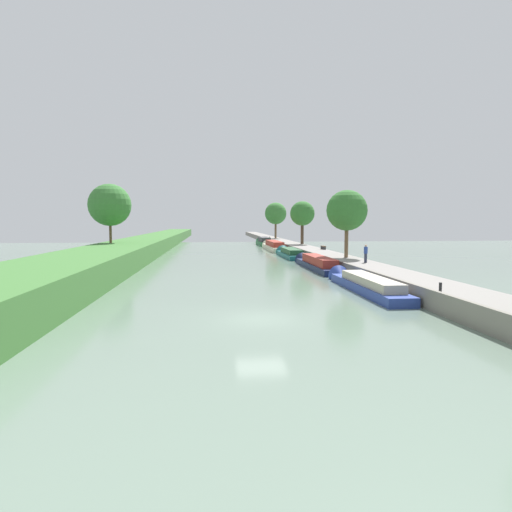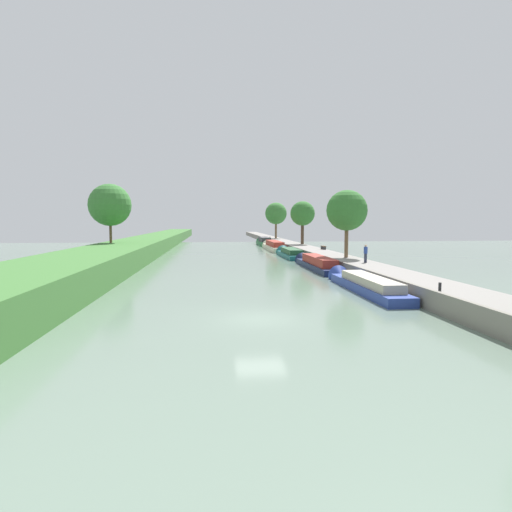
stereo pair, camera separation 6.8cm
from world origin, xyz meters
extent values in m
plane|color=slate|center=(0.00, 0.00, 0.00)|extent=(160.00, 160.00, 0.00)
cube|color=gray|center=(11.26, 0.00, 0.56)|extent=(3.26, 260.00, 1.13)
cube|color=gray|center=(9.51, 0.00, 0.59)|extent=(0.25, 260.00, 1.18)
cube|color=#283D93|center=(8.25, 7.30, 0.30)|extent=(1.85, 11.50, 0.60)
cube|color=#B2A893|center=(8.25, 6.73, 0.88)|extent=(1.51, 8.05, 0.57)
cone|color=#283D93|center=(8.25, 13.61, 0.30)|extent=(1.75, 1.11, 1.75)
cube|color=#141E42|center=(8.29, 21.65, 0.28)|extent=(1.86, 12.56, 0.57)
cube|color=maroon|center=(8.29, 21.02, 0.97)|extent=(1.52, 8.79, 0.80)
cone|color=#141E42|center=(8.29, 28.48, 0.28)|extent=(1.76, 1.11, 1.76)
cube|color=#195B60|center=(8.11, 35.77, 0.30)|extent=(2.11, 10.47, 0.60)
cube|color=#234C2D|center=(8.11, 35.24, 0.93)|extent=(1.73, 7.33, 0.65)
cone|color=#195B60|center=(8.11, 41.64, 0.30)|extent=(2.00, 1.26, 2.00)
cube|color=beige|center=(7.94, 50.41, 0.39)|extent=(2.10, 14.41, 0.77)
cube|color=maroon|center=(7.94, 49.69, 1.19)|extent=(1.72, 10.09, 0.83)
cone|color=beige|center=(7.94, 58.25, 0.39)|extent=(2.00, 1.26, 2.00)
cube|color=#1E6033|center=(8.07, 65.23, 0.39)|extent=(2.19, 9.77, 0.78)
cube|color=#333338|center=(8.07, 64.74, 1.23)|extent=(1.79, 6.84, 0.89)
cone|color=#1E6033|center=(8.07, 70.77, 0.39)|extent=(2.08, 1.31, 2.08)
cylinder|color=brown|center=(11.49, 22.21, 3.00)|extent=(0.39, 0.39, 3.74)
sphere|color=#33702D|center=(11.49, 22.21, 6.02)|extent=(4.21, 4.21, 4.21)
cylinder|color=#4C3828|center=(12.45, 48.72, 3.10)|extent=(0.51, 0.51, 3.94)
sphere|color=#33702D|center=(12.45, 48.72, 6.18)|extent=(4.04, 4.04, 4.04)
cylinder|color=brown|center=(11.61, 72.94, 3.21)|extent=(0.46, 0.46, 4.18)
sphere|color=#387533|center=(11.61, 72.94, 6.62)|extent=(4.79, 4.79, 4.79)
cylinder|color=brown|center=(-15.30, 35.06, 3.82)|extent=(0.33, 0.33, 3.34)
sphere|color=#387533|center=(-15.30, 35.06, 6.96)|extent=(5.33, 5.33, 5.33)
cylinder|color=#282D42|center=(11.56, 16.72, 1.54)|extent=(0.26, 0.26, 0.82)
cylinder|color=#28428E|center=(11.56, 16.72, 2.26)|extent=(0.34, 0.34, 0.62)
sphere|color=tan|center=(11.56, 16.72, 2.68)|extent=(0.22, 0.22, 0.22)
cylinder|color=black|center=(9.93, 0.88, 1.35)|extent=(0.16, 0.16, 0.45)
cylinder|color=black|center=(9.93, 70.31, 1.35)|extent=(0.16, 0.16, 0.45)
cube|color=#333338|center=(12.44, 34.46, 1.33)|extent=(0.40, 0.08, 0.41)
cube|color=#333338|center=(12.44, 35.66, 1.33)|extent=(0.40, 0.08, 0.41)
cube|color=brown|center=(12.44, 35.06, 1.57)|extent=(0.44, 1.50, 0.06)
camera|label=1|loc=(-2.42, -21.03, 4.91)|focal=30.02mm
camera|label=2|loc=(-2.36, -21.04, 4.91)|focal=30.02mm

